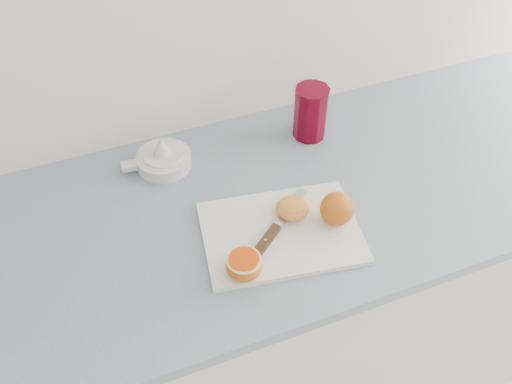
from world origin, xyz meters
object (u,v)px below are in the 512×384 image
at_px(counter, 272,307).
at_px(red_tumbler, 311,114).
at_px(citrus_juicer, 163,158).
at_px(cutting_board, 281,232).
at_px(half_orange, 244,265).

bearing_deg(counter, red_tumbler, 46.59).
bearing_deg(citrus_juicer, cutting_board, -59.73).
xyz_separation_m(counter, half_orange, (-0.14, -0.18, 0.48)).
bearing_deg(half_orange, red_tumbler, 48.70).
bearing_deg(counter, cutting_board, -107.70).
relative_size(citrus_juicer, red_tumbler, 1.19).
bearing_deg(cutting_board, half_orange, -146.99).
height_order(half_orange, citrus_juicer, citrus_juicer).
height_order(counter, half_orange, half_orange).
bearing_deg(citrus_juicer, counter, -42.90).
height_order(counter, red_tumbler, red_tumbler).
height_order(cutting_board, citrus_juicer, citrus_juicer).
bearing_deg(counter, half_orange, -129.13).
bearing_deg(red_tumbler, counter, -133.41).
bearing_deg(half_orange, cutting_board, 33.01).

